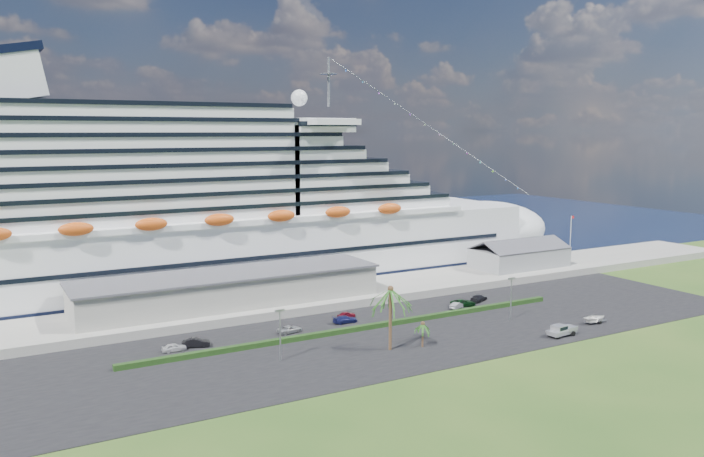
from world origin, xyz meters
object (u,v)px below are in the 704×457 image
cruise_ship (208,216)px  parked_car_3 (345,319)px  pickup_truck (562,330)px  boat_trailer (596,318)px

cruise_ship → parked_car_3: (12.78, -42.31, -15.88)m
pickup_truck → boat_trailer: pickup_truck is taller
parked_car_3 → boat_trailer: size_ratio=0.88×
pickup_truck → cruise_ship: bearing=121.6°
parked_car_3 → pickup_truck: 39.32m
cruise_ship → parked_car_3: 46.96m
pickup_truck → boat_trailer: size_ratio=1.11×
pickup_truck → boat_trailer: (11.65, 2.66, -0.10)m
cruise_ship → pickup_truck: cruise_ship is taller
parked_car_3 → pickup_truck: size_ratio=0.79×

